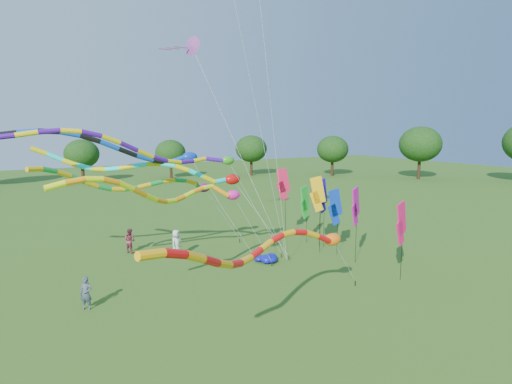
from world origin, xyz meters
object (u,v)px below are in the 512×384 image
tube_kite_orange (181,192)px  blue_nylon_heap (263,258)px  person_a (176,244)px  person_b (86,293)px  tube_kite_red (282,245)px  person_c (130,241)px

tube_kite_orange → blue_nylon_heap: 9.25m
person_a → person_b: 8.69m
tube_kite_red → person_b: tube_kite_red is taller
person_b → tube_kite_red: bearing=-12.0°
tube_kite_red → tube_kite_orange: bearing=87.8°
person_b → person_c: 9.31m
blue_nylon_heap → person_c: person_c is taller
blue_nylon_heap → person_a: 5.88m
person_b → blue_nylon_heap: bearing=45.9°
person_a → person_c: 3.55m
person_a → person_b: person_a is taller
tube_kite_orange → person_a: tube_kite_orange is taller
tube_kite_orange → person_c: tube_kite_orange is taller
person_a → person_b: size_ratio=1.15×
tube_kite_orange → person_b: (-4.28, 1.52, -4.70)m
person_a → blue_nylon_heap: bearing=-78.5°
blue_nylon_heap → person_a: (-4.50, 3.72, 0.70)m
tube_kite_red → person_a: bearing=66.0°
tube_kite_red → tube_kite_orange: (-2.16, 5.46, 1.54)m
person_a → person_c: (-2.42, 2.60, -0.08)m
tube_kite_red → tube_kite_orange: 6.07m
tube_kite_orange → person_a: bearing=52.6°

